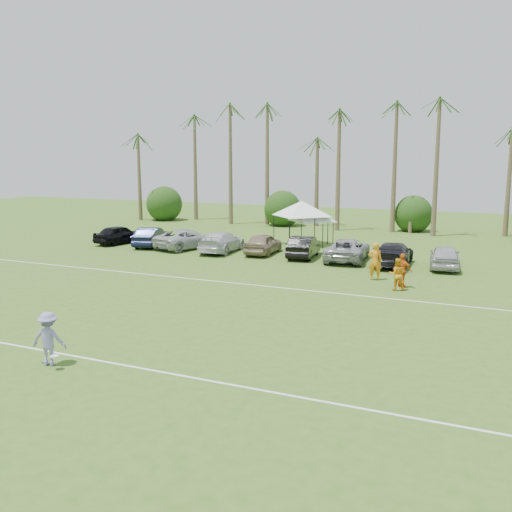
% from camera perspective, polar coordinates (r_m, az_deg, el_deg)
% --- Properties ---
extents(field_lines, '(80.00, 12.10, 0.01)m').
position_cam_1_polar(field_lines, '(25.04, -10.80, -5.14)').
color(field_lines, white).
rests_on(field_lines, ground).
extents(palm_tree_0, '(2.40, 2.40, 8.90)m').
position_cam_1_polar(palm_tree_0, '(61.43, -11.71, 10.61)').
color(palm_tree_0, brown).
rests_on(palm_tree_0, ground).
extents(palm_tree_1, '(2.40, 2.40, 9.90)m').
position_cam_1_polar(palm_tree_1, '(58.65, -7.71, 11.63)').
color(palm_tree_1, brown).
rests_on(palm_tree_1, ground).
extents(palm_tree_2, '(2.40, 2.40, 10.90)m').
position_cam_1_polar(palm_tree_2, '(56.20, -3.30, 12.66)').
color(palm_tree_2, brown).
rests_on(palm_tree_2, ground).
extents(palm_tree_3, '(2.40, 2.40, 11.90)m').
position_cam_1_polar(palm_tree_3, '(54.51, 0.53, 13.66)').
color(palm_tree_3, brown).
rests_on(palm_tree_3, ground).
extents(palm_tree_4, '(2.40, 2.40, 8.90)m').
position_cam_1_polar(palm_tree_4, '(52.90, 4.56, 10.95)').
color(palm_tree_4, brown).
rests_on(palm_tree_4, ground).
extents(palm_tree_5, '(2.40, 2.40, 9.90)m').
position_cam_1_polar(palm_tree_5, '(51.69, 8.83, 11.86)').
color(palm_tree_5, brown).
rests_on(palm_tree_5, ground).
extents(palm_tree_6, '(2.40, 2.40, 10.90)m').
position_cam_1_polar(palm_tree_6, '(50.78, 13.31, 12.73)').
color(palm_tree_6, brown).
rests_on(palm_tree_6, ground).
extents(palm_tree_7, '(2.40, 2.40, 11.90)m').
position_cam_1_polar(palm_tree_7, '(50.20, 17.96, 13.53)').
color(palm_tree_7, brown).
rests_on(palm_tree_7, ground).
extents(palm_tree_8, '(2.40, 2.40, 8.90)m').
position_cam_1_polar(palm_tree_8, '(49.71, 23.62, 10.25)').
color(palm_tree_8, brown).
rests_on(palm_tree_8, ground).
extents(bush_tree_0, '(4.00, 4.00, 4.00)m').
position_cam_1_polar(bush_tree_0, '(60.71, -8.67, 5.35)').
color(bush_tree_0, brown).
rests_on(bush_tree_0, ground).
extents(bush_tree_1, '(4.00, 4.00, 4.00)m').
position_cam_1_polar(bush_tree_1, '(54.72, 2.86, 4.97)').
color(bush_tree_1, brown).
rests_on(bush_tree_1, ground).
extents(bush_tree_2, '(4.00, 4.00, 4.00)m').
position_cam_1_polar(bush_tree_2, '(51.54, 15.39, 4.33)').
color(bush_tree_2, brown).
rests_on(bush_tree_2, ground).
extents(sideline_player_a, '(0.84, 0.67, 2.01)m').
position_cam_1_polar(sideline_player_a, '(30.71, 11.82, -0.50)').
color(sideline_player_a, orange).
rests_on(sideline_player_a, ground).
extents(sideline_player_b, '(0.91, 0.80, 1.59)m').
position_cam_1_polar(sideline_player_b, '(28.55, 13.92, -1.79)').
color(sideline_player_b, orange).
rests_on(sideline_player_b, ground).
extents(sideline_player_c, '(1.07, 0.65, 1.71)m').
position_cam_1_polar(sideline_player_c, '(29.24, 14.42, -1.42)').
color(sideline_player_c, orange).
rests_on(sideline_player_c, ground).
extents(canopy_tent_left, '(4.74, 4.74, 3.84)m').
position_cam_1_polar(canopy_tent_left, '(41.86, 4.59, 5.52)').
color(canopy_tent_left, black).
rests_on(canopy_tent_left, ground).
extents(canopy_tent_right, '(3.90, 3.90, 3.16)m').
position_cam_1_polar(canopy_tent_right, '(42.06, 5.63, 4.73)').
color(canopy_tent_right, black).
rests_on(canopy_tent_right, ground).
extents(frisbee_player, '(1.23, 0.90, 1.70)m').
position_cam_1_polar(frisbee_player, '(18.96, -20.01, -7.78)').
color(frisbee_player, '#8A83B9').
rests_on(frisbee_player, ground).
extents(parked_car_0, '(2.36, 4.35, 1.41)m').
position_cam_1_polar(parked_car_0, '(44.10, -13.50, 2.12)').
color(parked_car_0, black).
rests_on(parked_car_0, ground).
extents(parked_car_1, '(2.59, 4.51, 1.41)m').
position_cam_1_polar(parked_car_1, '(42.28, -10.44, 1.90)').
color(parked_car_1, black).
rests_on(parked_car_1, ground).
extents(parked_car_2, '(3.61, 5.50, 1.41)m').
position_cam_1_polar(parked_car_2, '(40.86, -6.90, 1.73)').
color(parked_car_2, '#B7B9BB').
rests_on(parked_car_2, ground).
extents(parked_car_3, '(2.37, 4.99, 1.41)m').
position_cam_1_polar(parked_car_3, '(39.16, -3.47, 1.43)').
color(parked_car_3, silver).
rests_on(parked_car_3, ground).
extents(parked_car_4, '(1.98, 4.24, 1.41)m').
position_cam_1_polar(parked_car_4, '(38.28, 0.72, 1.25)').
color(parked_car_4, gray).
rests_on(parked_car_4, ground).
extents(parked_car_5, '(2.08, 4.44, 1.41)m').
position_cam_1_polar(parked_car_5, '(37.10, 4.79, 0.95)').
color(parked_car_5, black).
rests_on(parked_car_5, ground).
extents(parked_car_6, '(2.88, 5.29, 1.41)m').
position_cam_1_polar(parked_car_6, '(36.20, 9.14, 0.63)').
color(parked_car_6, '#9B9CA1').
rests_on(parked_car_6, ground).
extents(parked_car_7, '(2.23, 4.94, 1.41)m').
position_cam_1_polar(parked_car_7, '(35.15, 13.57, 0.21)').
color(parked_car_7, black).
rests_on(parked_car_7, ground).
extents(parked_car_8, '(2.17, 4.30, 1.41)m').
position_cam_1_polar(parked_car_8, '(34.97, 18.36, -0.06)').
color(parked_car_8, '#B3B2B7').
rests_on(parked_car_8, ground).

